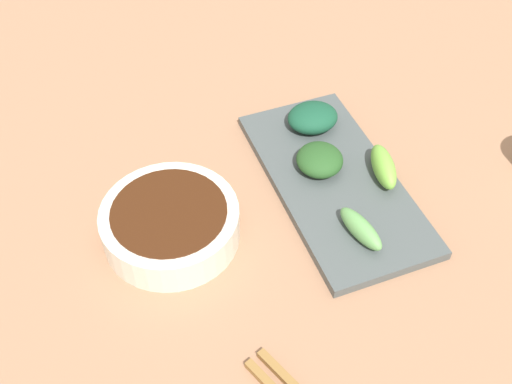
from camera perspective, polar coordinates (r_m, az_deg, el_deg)
The scene contains 7 objects.
tabletop at distance 0.73m, azimuth -0.16°, elevation -1.49°, with size 2.10×2.10×0.02m, color #9D7153.
sauce_bowl at distance 0.68m, azimuth -7.81°, elevation -2.80°, with size 0.15×0.15×0.04m.
serving_plate at distance 0.74m, azimuth 7.15°, elevation 0.93°, with size 0.14×0.28×0.01m, color #485051.
broccoli_stalk_0 at distance 0.74m, azimuth 11.54°, elevation 2.28°, with size 0.02×0.07×0.03m, color #78B941.
broccoli_leafy_1 at distance 0.79m, azimuth 5.19°, elevation 6.78°, with size 0.06×0.05×0.03m, color #174B32.
broccoli_stalk_2 at distance 0.68m, azimuth 9.52°, elevation -3.31°, with size 0.02×0.07×0.02m, color #63A055.
broccoli_leafy_3 at distance 0.74m, azimuth 5.82°, elevation 2.95°, with size 0.06×0.06×0.03m, color #265022.
Camera 1 is at (-0.17, -0.45, 0.56)m, focal length 43.88 mm.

